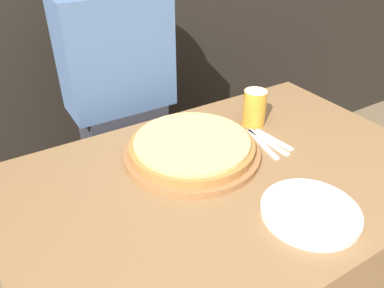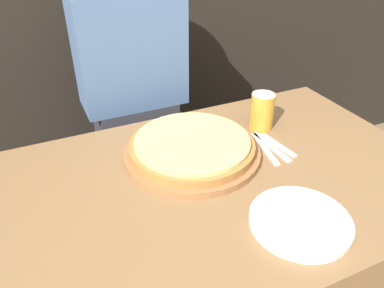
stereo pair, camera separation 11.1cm
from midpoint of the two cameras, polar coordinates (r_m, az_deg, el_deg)
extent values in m
cube|color=olive|center=(1.33, 6.84, -18.29)|extent=(1.22, 0.80, 0.77)
cylinder|color=#99663D|center=(1.13, 2.82, -1.37)|extent=(0.41, 0.41, 0.02)
cylinder|color=#A87038|center=(1.12, 2.85, -0.44)|extent=(0.38, 0.38, 0.02)
cylinder|color=#E0C175|center=(1.11, 2.87, 0.34)|extent=(0.35, 0.35, 0.01)
cylinder|color=gold|center=(1.28, 13.09, 4.81)|extent=(0.08, 0.08, 0.12)
cylinder|color=white|center=(1.26, 13.39, 7.00)|extent=(0.08, 0.08, 0.01)
cylinder|color=white|center=(0.95, 19.45, -11.16)|extent=(0.24, 0.24, 0.02)
cube|color=silver|center=(1.19, 13.66, -0.76)|extent=(0.05, 0.18, 0.00)
cube|color=silver|center=(1.21, 14.61, -0.48)|extent=(0.02, 0.18, 0.00)
cube|color=silver|center=(1.22, 15.54, -0.21)|extent=(0.03, 0.16, 0.00)
cube|color=#33333D|center=(1.71, -5.93, -4.98)|extent=(0.31, 0.20, 0.75)
cube|color=#4C6B99|center=(1.43, -7.26, 13.93)|extent=(0.39, 0.20, 0.42)
camera|label=1|loc=(0.06, -87.14, 1.82)|focal=35.00mm
camera|label=2|loc=(0.06, 92.86, -1.82)|focal=35.00mm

